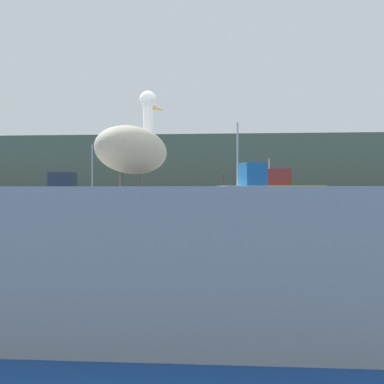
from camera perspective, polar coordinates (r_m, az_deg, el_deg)
ground_plane at (r=3.33m, az=-7.88°, el=-13.75°), size 260.00×260.00×0.00m
hillside_backdrop at (r=66.09m, az=3.06°, el=3.69°), size 140.00×10.04×9.73m
pier_dock at (r=3.32m, az=-8.57°, el=-6.59°), size 3.09×2.84×0.82m
pelican at (r=3.33m, az=-8.46°, el=6.26°), size 0.67×1.32×0.90m
fishing_boat_yellow at (r=39.55m, az=13.69°, el=0.51°), size 6.99×3.20×4.01m
fishing_boat_white at (r=25.68m, az=9.68°, el=0.23°), size 5.78×3.90×5.14m
fishing_boat_green at (r=41.40m, az=-17.72°, el=0.27°), size 7.97×2.77×5.48m
mooring_buoy at (r=13.88m, az=-8.20°, el=-1.65°), size 0.73×0.73×0.73m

